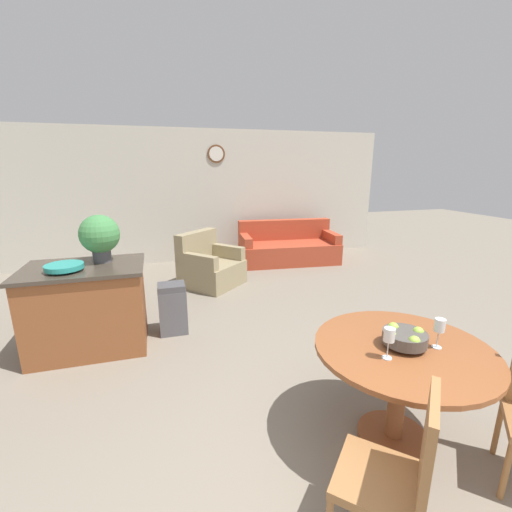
% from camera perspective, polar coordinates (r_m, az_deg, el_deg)
% --- Properties ---
extents(wall_back, '(8.00, 0.09, 2.70)m').
position_cam_1_polar(wall_back, '(7.34, -8.80, 9.82)').
color(wall_back, beige).
rests_on(wall_back, ground_plane).
extents(dining_table, '(1.21, 1.21, 0.76)m').
position_cam_1_polar(dining_table, '(2.72, 22.99, -16.91)').
color(dining_table, brown).
rests_on(dining_table, ground_plane).
extents(dining_chair_near_left, '(0.59, 0.59, 0.97)m').
position_cam_1_polar(dining_chair_near_left, '(2.09, 22.59, -30.23)').
color(dining_chair_near_left, '#9E6B3D').
rests_on(dining_chair_near_left, ground_plane).
extents(fruit_bowl, '(0.30, 0.30, 0.14)m').
position_cam_1_polar(fruit_bowl, '(2.61, 23.50, -12.30)').
color(fruit_bowl, '#4C4742').
rests_on(fruit_bowl, dining_table).
extents(wine_glass_left, '(0.07, 0.07, 0.21)m').
position_cam_1_polar(wine_glass_left, '(2.39, 21.31, -12.34)').
color(wine_glass_left, silver).
rests_on(wine_glass_left, dining_table).
extents(wine_glass_right, '(0.07, 0.07, 0.21)m').
position_cam_1_polar(wine_glass_right, '(2.66, 28.27, -10.31)').
color(wine_glass_right, silver).
rests_on(wine_glass_right, dining_table).
extents(kitchen_island, '(1.22, 0.85, 0.94)m').
position_cam_1_polar(kitchen_island, '(4.19, -26.17, -7.69)').
color(kitchen_island, brown).
rests_on(kitchen_island, ground_plane).
extents(teal_bowl, '(0.36, 0.36, 0.07)m').
position_cam_1_polar(teal_bowl, '(3.94, -29.33, -1.57)').
color(teal_bowl, teal).
rests_on(teal_bowl, kitchen_island).
extents(potted_plant, '(0.42, 0.42, 0.52)m').
position_cam_1_polar(potted_plant, '(4.09, -24.61, 3.13)').
color(potted_plant, '#4C4C51').
rests_on(potted_plant, kitchen_island).
extents(trash_bin, '(0.32, 0.28, 0.61)m').
position_cam_1_polar(trash_bin, '(4.28, -13.71, -8.49)').
color(trash_bin, '#56565B').
rests_on(trash_bin, ground_plane).
extents(couch, '(2.08, 1.12, 0.85)m').
position_cam_1_polar(couch, '(7.24, 5.34, 1.34)').
color(couch, '#B24228').
rests_on(couch, ground_plane).
extents(armchair, '(1.21, 1.21, 0.89)m').
position_cam_1_polar(armchair, '(5.84, -7.69, -1.93)').
color(armchair, '#998966').
rests_on(armchair, ground_plane).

